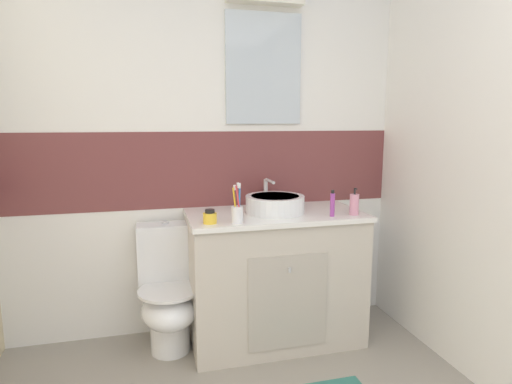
{
  "coord_description": "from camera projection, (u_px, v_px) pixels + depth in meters",
  "views": [
    {
      "loc": [
        -0.39,
        -0.4,
        1.42
      ],
      "look_at": [
        0.2,
        1.86,
        1.03
      ],
      "focal_mm": 29.89,
      "sensor_mm": 36.0,
      "label": 1
    }
  ],
  "objects": [
    {
      "name": "toothbrush_cup",
      "position": [
        237.0,
        212.0,
        2.4
      ],
      "size": [
        0.07,
        0.07,
        0.23
      ],
      "color": "white",
      "rests_on": "vanity_cabinet"
    },
    {
      "name": "vanity_cabinet",
      "position": [
        274.0,
        276.0,
        2.76
      ],
      "size": [
        1.1,
        0.59,
        0.85
      ],
      "color": "beige",
      "rests_on": "ground_plane"
    },
    {
      "name": "toothpaste_tube_upright",
      "position": [
        332.0,
        204.0,
        2.56
      ],
      "size": [
        0.03,
        0.03,
        0.16
      ],
      "color": "#993F99",
      "rests_on": "vanity_cabinet"
    },
    {
      "name": "hair_gel_jar",
      "position": [
        210.0,
        217.0,
        2.39
      ],
      "size": [
        0.08,
        0.08,
        0.08
      ],
      "color": "yellow",
      "rests_on": "vanity_cabinet"
    },
    {
      "name": "wall_back_tiled",
      "position": [
        207.0,
        145.0,
        2.84
      ],
      "size": [
        3.2,
        0.2,
        2.5
      ],
      "color": "white",
      "rests_on": "ground_plane"
    },
    {
      "name": "toilet",
      "position": [
        169.0,
        293.0,
        2.64
      ],
      "size": [
        0.37,
        0.5,
        0.79
      ],
      "color": "white",
      "rests_on": "ground_plane"
    },
    {
      "name": "soap_dispenser",
      "position": [
        354.0,
        204.0,
        2.6
      ],
      "size": [
        0.06,
        0.06,
        0.17
      ],
      "color": "pink",
      "rests_on": "vanity_cabinet"
    },
    {
      "name": "sink_basin",
      "position": [
        275.0,
        203.0,
        2.67
      ],
      "size": [
        0.37,
        0.41,
        0.19
      ],
      "color": "white",
      "rests_on": "vanity_cabinet"
    }
  ]
}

